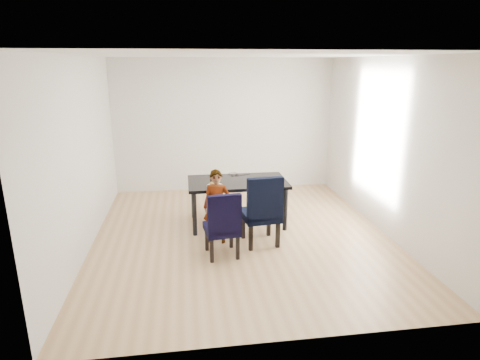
{
  "coord_description": "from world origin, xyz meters",
  "views": [
    {
      "loc": [
        -0.83,
        -5.7,
        2.6
      ],
      "look_at": [
        0.0,
        0.2,
        0.85
      ],
      "focal_mm": 30.0,
      "sensor_mm": 36.0,
      "label": 1
    }
  ],
  "objects": [
    {
      "name": "wall_back",
      "position": [
        0.0,
        2.5,
        1.35
      ],
      "size": [
        4.5,
        0.01,
        2.7
      ],
      "primitive_type": "cube",
      "color": "beige",
      "rests_on": "ground"
    },
    {
      "name": "child",
      "position": [
        -0.4,
        -0.15,
        0.56
      ],
      "size": [
        0.45,
        0.34,
        1.11
      ],
      "primitive_type": "imported",
      "rotation": [
        0.0,
        0.0,
        -0.2
      ],
      "color": "orange",
      "rests_on": "floor"
    },
    {
      "name": "cable_tangle",
      "position": [
        -0.0,
        0.81,
        0.75
      ],
      "size": [
        0.16,
        0.16,
        0.01
      ],
      "primitive_type": "torus",
      "rotation": [
        0.0,
        0.0,
        0.24
      ],
      "color": "black",
      "rests_on": "dining_table"
    },
    {
      "name": "chair_right",
      "position": [
        0.23,
        -0.28,
        0.54
      ],
      "size": [
        0.57,
        0.59,
        1.07
      ],
      "primitive_type": "cube",
      "rotation": [
        0.0,
        0.0,
        0.11
      ],
      "color": "black",
      "rests_on": "floor"
    },
    {
      "name": "wall_right",
      "position": [
        2.25,
        0.0,
        1.35
      ],
      "size": [
        0.01,
        5.0,
        2.7
      ],
      "primitive_type": "cube",
      "color": "silver",
      "rests_on": "ground"
    },
    {
      "name": "ceiling",
      "position": [
        0.0,
        0.0,
        2.71
      ],
      "size": [
        4.5,
        5.0,
        0.01
      ],
      "primitive_type": "cube",
      "color": "white",
      "rests_on": "wall_back"
    },
    {
      "name": "laptop",
      "position": [
        0.38,
        0.58,
        0.76
      ],
      "size": [
        0.34,
        0.27,
        0.02
      ],
      "primitive_type": "imported",
      "rotation": [
        0.0,
        0.0,
        3.44
      ],
      "color": "black",
      "rests_on": "dining_table"
    },
    {
      "name": "dining_table",
      "position": [
        0.0,
        0.5,
        0.38
      ],
      "size": [
        1.6,
        0.9,
        0.75
      ],
      "primitive_type": "cube",
      "color": "black",
      "rests_on": "floor"
    },
    {
      "name": "sandwich",
      "position": [
        -0.39,
        0.26,
        0.79
      ],
      "size": [
        0.17,
        0.11,
        0.06
      ],
      "primitive_type": "ellipsoid",
      "rotation": [
        0.0,
        0.0,
        0.25
      ],
      "color": "#A8813C",
      "rests_on": "plate"
    },
    {
      "name": "floor",
      "position": [
        0.0,
        0.0,
        -0.01
      ],
      "size": [
        4.5,
        5.0,
        0.01
      ],
      "primitive_type": "cube",
      "color": "tan",
      "rests_on": "ground"
    },
    {
      "name": "plate",
      "position": [
        -0.39,
        0.25,
        0.76
      ],
      "size": [
        0.26,
        0.26,
        0.01
      ],
      "primitive_type": "cylinder",
      "rotation": [
        0.0,
        0.0,
        -0.01
      ],
      "color": "white",
      "rests_on": "dining_table"
    },
    {
      "name": "wall_front",
      "position": [
        0.0,
        -2.5,
        1.35
      ],
      "size": [
        4.5,
        0.01,
        2.7
      ],
      "primitive_type": "cube",
      "color": "white",
      "rests_on": "ground"
    },
    {
      "name": "wall_left",
      "position": [
        -2.25,
        0.0,
        1.35
      ],
      "size": [
        0.01,
        5.0,
        2.7
      ],
      "primitive_type": "cube",
      "color": "silver",
      "rests_on": "ground"
    },
    {
      "name": "chair_left",
      "position": [
        -0.37,
        -0.59,
        0.47
      ],
      "size": [
        0.51,
        0.52,
        0.95
      ],
      "primitive_type": "cube",
      "rotation": [
        0.0,
        0.0,
        0.12
      ],
      "color": "black",
      "rests_on": "floor"
    }
  ]
}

